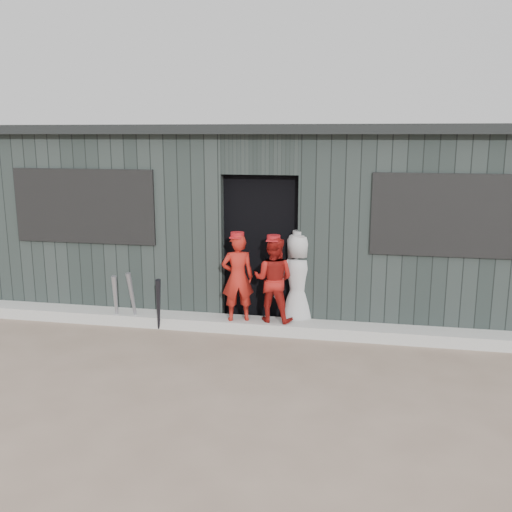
% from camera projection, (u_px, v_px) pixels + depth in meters
% --- Properties ---
extents(ground, '(80.00, 80.00, 0.00)m').
position_uv_depth(ground, '(221.00, 392.00, 5.65)').
color(ground, '#745F50').
rests_on(ground, ground).
extents(curb, '(8.00, 0.36, 0.15)m').
position_uv_depth(curb, '(256.00, 325.00, 7.38)').
color(curb, '#A7A7A2').
rests_on(curb, ground).
extents(bat_left, '(0.14, 0.23, 0.70)m').
position_uv_depth(bat_left, '(116.00, 300.00, 7.53)').
color(bat_left, '#919199').
rests_on(bat_left, ground).
extents(bat_mid, '(0.12, 0.22, 0.74)m').
position_uv_depth(bat_mid, '(133.00, 299.00, 7.51)').
color(bat_mid, gray).
rests_on(bat_mid, ground).
extents(bat_right, '(0.17, 0.25, 0.72)m').
position_uv_depth(bat_right, '(158.00, 305.00, 7.31)').
color(bat_right, black).
rests_on(bat_right, ground).
extents(player_red_left, '(0.47, 0.39, 1.12)m').
position_uv_depth(player_red_left, '(238.00, 278.00, 7.25)').
color(player_red_left, '#A41C14').
rests_on(player_red_left, curb).
extents(player_red_right, '(0.58, 0.47, 1.09)m').
position_uv_depth(player_red_right, '(273.00, 279.00, 7.23)').
color(player_red_right, maroon).
rests_on(player_red_right, curb).
extents(player_grey_back, '(0.74, 0.65, 1.27)m').
position_uv_depth(player_grey_back, '(299.00, 281.00, 7.41)').
color(player_grey_back, '#ABABAB').
rests_on(player_grey_back, ground).
extents(dugout, '(8.30, 3.30, 2.62)m').
position_uv_depth(dugout, '(277.00, 215.00, 8.74)').
color(dugout, black).
rests_on(dugout, ground).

